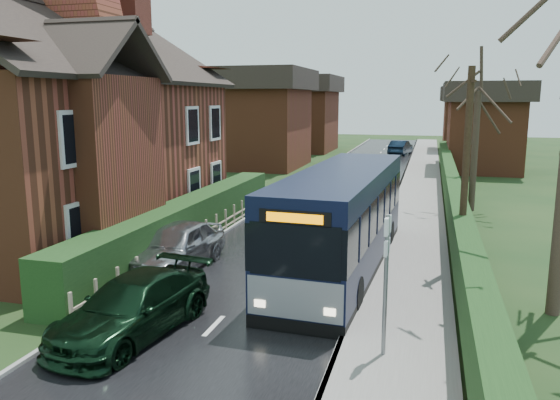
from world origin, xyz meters
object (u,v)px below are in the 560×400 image
(bus, at_px, (342,221))
(bus_stop_sign, at_px, (386,266))
(car_silver, at_px, (177,246))
(brick_house, at_px, (66,124))
(telegraph_pole, at_px, (466,171))
(car_green, at_px, (133,307))

(bus, distance_m, bus_stop_sign, 6.13)
(bus_stop_sign, bearing_deg, car_silver, 151.94)
(brick_house, bearing_deg, bus_stop_sign, -30.21)
(bus, xyz_separation_m, telegraph_pole, (3.60, 0.79, 1.60))
(bus_stop_sign, bearing_deg, car_green, -172.23)
(car_silver, distance_m, telegraph_pole, 9.19)
(bus_stop_sign, relative_size, telegraph_pole, 0.49)
(bus, xyz_separation_m, bus_stop_sign, (1.80, -5.85, 0.46))
(bus_stop_sign, distance_m, telegraph_pole, 6.97)
(car_silver, relative_size, car_green, 0.96)
(car_green, bearing_deg, telegraph_pole, 51.07)
(bus, height_order, telegraph_pole, telegraph_pole)
(brick_house, relative_size, car_silver, 3.34)
(car_green, bearing_deg, bus, 66.20)
(car_silver, height_order, car_green, car_silver)
(brick_house, relative_size, car_green, 3.21)
(telegraph_pole, bearing_deg, bus, 179.17)
(bus, relative_size, car_silver, 2.40)
(car_silver, height_order, bus_stop_sign, bus_stop_sign)
(brick_house, xyz_separation_m, car_silver, (5.93, -2.93, -3.63))
(bus, height_order, car_green, bus)
(car_silver, relative_size, telegraph_pole, 0.70)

